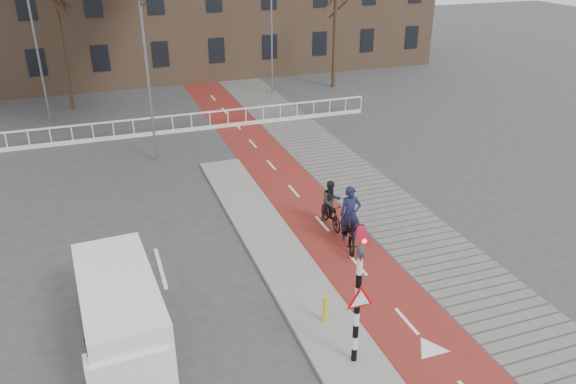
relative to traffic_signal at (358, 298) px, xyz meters
name	(u,v)px	position (x,y,z in m)	size (l,w,h in m)	color
ground	(342,312)	(0.60, 2.02, -1.99)	(120.00, 120.00, 0.00)	#38383A
bike_lane	(278,173)	(2.10, 12.02, -1.98)	(2.50, 60.00, 0.01)	maroon
sidewalk	(336,165)	(4.90, 12.02, -1.98)	(3.00, 60.00, 0.01)	slate
curb_island	(274,246)	(-0.10, 6.02, -1.93)	(1.80, 16.00, 0.12)	gray
traffic_signal	(358,298)	(0.00, 0.00, 0.00)	(0.80, 0.80, 3.68)	black
bollard	(325,309)	(-0.09, 1.65, -1.47)	(0.12, 0.12, 0.79)	#D5BC0B
cyclist_near	(350,226)	(2.35, 5.29, -1.25)	(1.29, 2.23, 2.17)	black
cyclist_far	(331,208)	(2.30, 6.75, -1.24)	(0.75, 1.64, 1.78)	black
van	(121,311)	(-5.27, 2.72, -0.97)	(2.08, 4.62, 1.94)	white
railing	(114,134)	(-4.40, 19.02, -1.68)	(28.00, 0.10, 0.99)	silver
tree_mid	(62,42)	(-6.37, 25.50, 1.95)	(0.24, 0.24, 7.87)	#322216
tree_right	(335,37)	(10.49, 25.04, 1.32)	(0.27, 0.27, 6.62)	#322216
streetlight_near	(149,84)	(-2.76, 15.37, 1.62)	(0.12, 0.12, 7.22)	slate
streetlight_left	(39,57)	(-7.59, 23.39, 1.58)	(0.12, 0.12, 7.14)	slate
streetlight_right	(272,28)	(6.02, 24.79, 2.19)	(0.12, 0.12, 8.35)	slate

